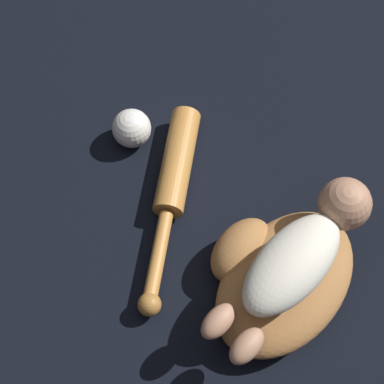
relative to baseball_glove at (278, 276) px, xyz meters
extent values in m
plane|color=black|center=(-0.06, 0.02, -0.04)|extent=(6.00, 6.00, 0.00)
ellipsoid|color=#A8703D|center=(0.00, -0.02, 0.00)|extent=(0.34, 0.26, 0.09)
ellipsoid|color=#A8703D|center=(0.02, 0.08, 0.00)|extent=(0.15, 0.12, 0.09)
ellipsoid|color=silver|center=(0.00, -0.02, 0.08)|extent=(0.24, 0.16, 0.08)
sphere|color=tan|center=(0.13, -0.06, 0.09)|extent=(0.09, 0.09, 0.09)
ellipsoid|color=tan|center=(-0.14, 0.05, 0.06)|extent=(0.08, 0.06, 0.04)
ellipsoid|color=tan|center=(-0.15, 0.00, 0.06)|extent=(0.08, 0.06, 0.04)
cylinder|color=#C6843D|center=(0.14, 0.27, -0.02)|extent=(0.23, 0.12, 0.06)
cylinder|color=#C6843D|center=(-0.05, 0.21, -0.02)|extent=(0.18, 0.08, 0.03)
sphere|color=#A97034|center=(-0.14, 0.18, -0.02)|extent=(0.04, 0.04, 0.04)
sphere|color=white|center=(0.16, 0.38, -0.01)|extent=(0.08, 0.08, 0.08)
camera|label=1|loc=(-0.42, -0.04, 1.06)|focal=60.00mm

